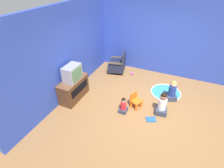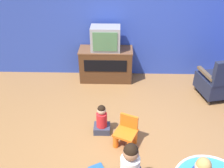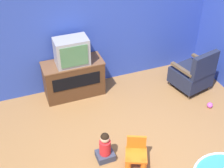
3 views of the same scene
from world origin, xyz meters
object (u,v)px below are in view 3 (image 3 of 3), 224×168
tv_cabinet (74,78)px  television (72,52)px  child_watching_right (105,148)px  black_armchair (193,74)px  toy_ball (210,105)px  yellow_kid_chair (136,155)px

tv_cabinet → television: size_ratio=1.89×
child_watching_right → black_armchair: bearing=25.8°
television → toy_ball: television is taller
tv_cabinet → black_armchair: bearing=-16.6°
television → tv_cabinet: bearing=90.0°
yellow_kid_chair → tv_cabinet: bearing=125.0°
yellow_kid_chair → toy_ball: 1.90m
television → child_watching_right: (0.01, -1.65, -0.71)m
tv_cabinet → black_armchair: black_armchair is taller
tv_cabinet → yellow_kid_chair: 1.99m
black_armchair → toy_ball: (0.01, -0.61, -0.28)m
child_watching_right → toy_ball: 2.19m
television → yellow_kid_chair: size_ratio=1.25×
television → yellow_kid_chair: television is taller
child_watching_right → television: bearing=90.0°
television → yellow_kid_chair: 2.09m
tv_cabinet → yellow_kid_chair: tv_cabinet is taller
toy_ball → television: bearing=150.5°
tv_cabinet → child_watching_right: tv_cabinet is taller
television → toy_ball: (2.15, -1.22, -0.88)m
tv_cabinet → television: (0.00, -0.03, 0.57)m
black_armchair → toy_ball: bearing=78.1°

